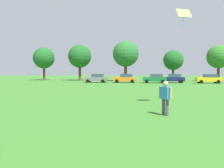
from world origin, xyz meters
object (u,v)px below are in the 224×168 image
object	(u,v)px
tree_far_left	(44,58)
tree_center	(126,54)
parked_car_gray_0	(96,78)
parked_car_orange_1	(125,78)
parked_car_yellow_4	(209,79)
parked_car_navy_3	(173,78)
adult_bystander	(165,95)
tree_far_right	(219,57)
kite	(184,14)
tree_right	(173,60)
tree_left	(80,56)
parked_car_green_2	(155,78)

from	to	relation	value
tree_far_left	tree_center	distance (m)	20.00
parked_car_gray_0	parked_car_orange_1	world-z (taller)	same
parked_car_gray_0	parked_car_yellow_4	distance (m)	20.90
parked_car_navy_3	adult_bystander	bearing A→B (deg)	81.54
parked_car_orange_1	tree_far_right	world-z (taller)	tree_far_right
kite	tree_far_right	world-z (taller)	tree_far_right
tree_far_left	parked_car_yellow_4	bearing A→B (deg)	-13.68
tree_far_left	tree_right	bearing A→B (deg)	-2.41
kite	parked_car_orange_1	xyz separation A→B (m)	(-5.69, 27.93, -4.94)
kite	tree_far_left	size ratio (longest dim) A/B	0.13
parked_car_yellow_4	tree_left	bearing A→B (deg)	-17.47
parked_car_green_2	parked_car_yellow_4	xyz separation A→B (m)	(9.72, 0.30, 0.00)
parked_car_yellow_4	tree_center	distance (m)	17.70
adult_bystander	tree_left	size ratio (longest dim) A/B	0.21
parked_car_gray_0	tree_center	distance (m)	9.77
adult_bystander	tree_center	size ratio (longest dim) A/B	0.20
parked_car_navy_3	tree_left	distance (m)	22.22
parked_car_green_2	kite	bearing A→B (deg)	90.18
parked_car_orange_1	parked_car_yellow_4	xyz separation A→B (m)	(15.31, -0.06, 0.00)
adult_bystander	parked_car_orange_1	distance (m)	31.50
parked_car_gray_0	parked_car_orange_1	size ratio (longest dim) A/B	1.00
parked_car_orange_1	tree_far_left	distance (m)	22.44
parked_car_orange_1	parked_car_navy_3	bearing A→B (deg)	-175.94
adult_bystander	parked_car_gray_0	bearing A→B (deg)	158.58
adult_bystander	tree_right	world-z (taller)	tree_right
tree_left	tree_right	bearing A→B (deg)	-2.66
parked_car_green_2	parked_car_yellow_4	bearing A→B (deg)	-178.23
adult_bystander	kite	world-z (taller)	kite
parked_car_navy_3	tree_far_right	xyz separation A→B (m)	(10.62, 7.69, 4.44)
tree_center	tree_far_left	bearing A→B (deg)	173.60
adult_bystander	tree_far_left	size ratio (longest dim) A/B	0.22
adult_bystander	tree_left	world-z (taller)	tree_left
tree_far_left	tree_center	world-z (taller)	tree_center
kite	parked_car_green_2	xyz separation A→B (m)	(-0.09, 27.57, -4.94)
parked_car_gray_0	tree_far_right	bearing A→B (deg)	-161.45
parked_car_gray_0	parked_car_navy_3	xyz separation A→B (m)	(14.61, 0.77, 0.00)
parked_car_yellow_4	parked_car_green_2	bearing A→B (deg)	1.77
kite	tree_right	distance (m)	35.53
kite	parked_car_orange_1	world-z (taller)	kite
parked_car_navy_3	tree_center	world-z (taller)	tree_center
parked_car_gray_0	parked_car_yellow_4	size ratio (longest dim) A/B	1.00
parked_car_green_2	parked_car_gray_0	bearing A→B (deg)	-1.16
parked_car_yellow_4	kite	bearing A→B (deg)	70.94
parked_car_green_2	parked_car_navy_3	bearing A→B (deg)	-163.70
tree_center	tree_right	distance (m)	10.44
tree_center	parked_car_yellow_4	bearing A→B (deg)	-22.26
parked_car_green_2	tree_far_left	distance (m)	27.71
tree_far_left	tree_right	distance (m)	30.21
parked_car_orange_1	parked_car_navy_3	world-z (taller)	same
parked_car_orange_1	tree_center	world-z (taller)	tree_center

